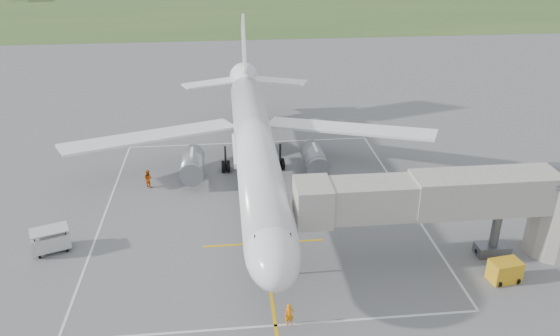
{
  "coord_description": "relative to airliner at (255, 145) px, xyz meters",
  "views": [
    {
      "loc": [
        -2.67,
        -48.17,
        24.77
      ],
      "look_at": [
        1.98,
        -4.0,
        4.0
      ],
      "focal_mm": 35.0,
      "sensor_mm": 36.0,
      "label": 1
    }
  ],
  "objects": [
    {
      "name": "ground",
      "position": [
        0.0,
        -0.75,
        -4.39
      ],
      "size": [
        700.0,
        700.0,
        0.0
      ],
      "primitive_type": "plane",
      "color": "#565658",
      "rests_on": "ground"
    },
    {
      "name": "grass_strip",
      "position": [
        0.0,
        129.25,
        -4.38
      ],
      "size": [
        700.0,
        120.0,
        0.02
      ],
      "primitive_type": "cube",
      "color": "#345826",
      "rests_on": "ground"
    },
    {
      "name": "apron_markings",
      "position": [
        0.0,
        -6.57,
        -4.38
      ],
      "size": [
        28.2,
        60.0,
        0.01
      ],
      "color": "#E0A40D",
      "rests_on": "ground"
    },
    {
      "name": "airliner",
      "position": [
        0.0,
        0.0,
        0.0
      ],
      "size": [
        38.93,
        46.75,
        13.52
      ],
      "color": "white",
      "rests_on": "ground"
    },
    {
      "name": "jet_bridge",
      "position": [
        15.72,
        -14.25,
        0.35
      ],
      "size": [
        23.4,
        5.0,
        7.2
      ],
      "color": "#A19A92",
      "rests_on": "ground"
    },
    {
      "name": "gpu_unit",
      "position": [
        17.35,
        -17.59,
        -3.58
      ],
      "size": [
        2.37,
        1.81,
        1.64
      ],
      "rotation": [
        0.0,
        0.0,
        0.14
      ],
      "color": "gold",
      "rests_on": "ground"
    },
    {
      "name": "baggage_cart",
      "position": [
        -17.08,
        -10.06,
        -3.37
      ],
      "size": [
        3.29,
        2.61,
        2.0
      ],
      "rotation": [
        0.0,
        0.0,
        0.36
      ],
      "color": "#B5B5B5",
      "rests_on": "ground"
    },
    {
      "name": "ramp_worker_nose",
      "position": [
        0.91,
        -20.76,
        -3.56
      ],
      "size": [
        0.62,
        0.42,
        1.67
      ],
      "primitive_type": "imported",
      "rotation": [
        0.0,
        0.0,
        0.04
      ],
      "color": "orange",
      "rests_on": "ground"
    },
    {
      "name": "ramp_worker_wing",
      "position": [
        -10.61,
        0.74,
        -3.49
      ],
      "size": [
        1.12,
        1.07,
        1.81
      ],
      "primitive_type": "imported",
      "rotation": [
        0.0,
        0.0,
        2.52
      ],
      "color": "#D65206",
      "rests_on": "ground"
    }
  ]
}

